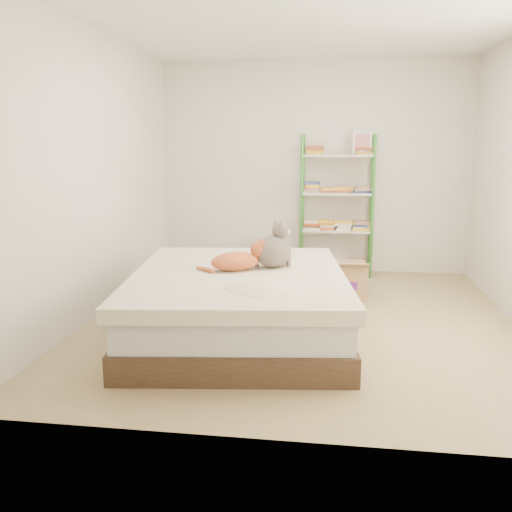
% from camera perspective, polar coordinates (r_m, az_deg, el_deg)
% --- Properties ---
extents(room, '(3.81, 4.21, 2.61)m').
position_cam_1_polar(room, '(4.77, 5.12, 8.32)').
color(room, tan).
rests_on(room, ground).
extents(bed, '(1.96, 2.33, 0.55)m').
position_cam_1_polar(bed, '(4.53, -1.79, -5.02)').
color(bed, '#4D3728').
rests_on(bed, ground).
extents(orange_cat, '(0.56, 0.45, 0.20)m').
position_cam_1_polar(orange_cat, '(4.48, -2.21, -0.30)').
color(orange_cat, '#CC6530').
rests_on(orange_cat, bed).
extents(grey_cat, '(0.45, 0.44, 0.39)m').
position_cam_1_polar(grey_cat, '(4.57, 1.85, 1.17)').
color(grey_cat, slate).
rests_on(grey_cat, bed).
extents(shelf_unit, '(0.88, 0.36, 1.74)m').
position_cam_1_polar(shelf_unit, '(6.68, 8.52, 5.06)').
color(shelf_unit, '#37852F').
rests_on(shelf_unit, ground).
extents(cardboard_box, '(0.55, 0.53, 0.42)m').
position_cam_1_polar(cardboard_box, '(5.74, 8.85, -2.49)').
color(cardboard_box, tan).
rests_on(cardboard_box, ground).
extents(white_bin, '(0.36, 0.33, 0.39)m').
position_cam_1_polar(white_bin, '(6.79, 1.16, -0.09)').
color(white_bin, white).
rests_on(white_bin, ground).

